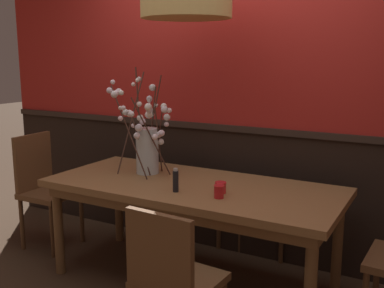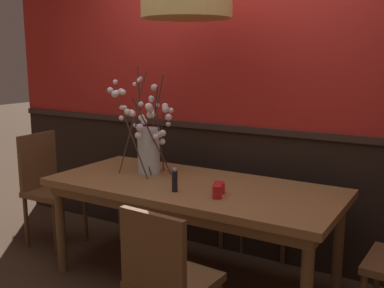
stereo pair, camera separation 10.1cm
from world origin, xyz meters
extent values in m
plane|color=#422D1E|center=(0.00, 0.00, 0.00)|extent=(24.00, 24.00, 0.00)
cube|color=black|center=(0.00, 0.69, 0.51)|extent=(4.80, 0.12, 1.03)
cube|color=#31241E|center=(0.00, 0.68, 1.05)|extent=(4.80, 0.14, 0.05)
cube|color=#B2231E|center=(0.00, 0.69, 2.01)|extent=(4.80, 0.12, 1.97)
cube|color=olive|center=(0.00, 0.00, 0.71)|extent=(2.06, 0.90, 0.05)
cube|color=brown|center=(0.00, 0.00, 0.65)|extent=(1.95, 0.79, 0.08)
cylinder|color=brown|center=(-0.94, -0.36, 0.34)|extent=(0.07, 0.07, 0.69)
cylinder|color=brown|center=(-0.94, 0.36, 0.34)|extent=(0.07, 0.07, 0.69)
cylinder|color=brown|center=(0.94, 0.36, 0.34)|extent=(0.07, 0.07, 0.69)
cube|color=brown|center=(0.30, 0.81, 0.46)|extent=(0.46, 0.46, 0.04)
cube|color=brown|center=(0.32, 1.00, 0.73)|extent=(0.41, 0.07, 0.50)
cylinder|color=brown|center=(0.47, 0.61, 0.22)|extent=(0.04, 0.04, 0.44)
cylinder|color=brown|center=(0.10, 0.64, 0.22)|extent=(0.04, 0.04, 0.44)
cylinder|color=brown|center=(0.50, 0.97, 0.22)|extent=(0.04, 0.04, 0.44)
cylinder|color=brown|center=(0.13, 1.01, 0.22)|extent=(0.04, 0.04, 0.44)
cylinder|color=brown|center=(1.21, 0.21, 0.22)|extent=(0.04, 0.04, 0.44)
cube|color=brown|center=(0.35, -0.76, 0.44)|extent=(0.43, 0.42, 0.04)
cube|color=brown|center=(0.34, -0.94, 0.67)|extent=(0.39, 0.06, 0.41)
cube|color=brown|center=(-0.28, 0.79, 0.46)|extent=(0.44, 0.39, 0.04)
cube|color=brown|center=(-0.28, 0.96, 0.70)|extent=(0.42, 0.04, 0.43)
cylinder|color=brown|center=(-0.09, 0.62, 0.22)|extent=(0.04, 0.04, 0.44)
cylinder|color=brown|center=(-0.47, 0.62, 0.22)|extent=(0.04, 0.04, 0.44)
cylinder|color=brown|center=(-0.09, 0.96, 0.22)|extent=(0.04, 0.04, 0.44)
cylinder|color=brown|center=(-0.47, 0.95, 0.22)|extent=(0.04, 0.04, 0.44)
cube|color=brown|center=(-1.36, -0.02, 0.47)|extent=(0.41, 0.43, 0.04)
cube|color=brown|center=(-1.54, -0.02, 0.73)|extent=(0.05, 0.39, 0.48)
cylinder|color=brown|center=(-1.20, 0.17, 0.22)|extent=(0.04, 0.04, 0.44)
cylinder|color=brown|center=(-1.19, -0.19, 0.22)|extent=(0.04, 0.04, 0.44)
cylinder|color=brown|center=(-1.54, 0.15, 0.22)|extent=(0.04, 0.04, 0.44)
cylinder|color=brown|center=(-1.53, -0.20, 0.22)|extent=(0.04, 0.04, 0.44)
cylinder|color=silver|center=(-0.44, 0.10, 0.91)|extent=(0.17, 0.17, 0.34)
cylinder|color=silver|center=(-0.44, 0.10, 0.78)|extent=(0.15, 0.15, 0.08)
cylinder|color=#472D23|center=(-0.36, 0.04, 1.03)|extent=(0.22, 0.19, 0.59)
sphere|color=white|center=(-0.31, -0.05, 1.25)|extent=(0.05, 0.05, 0.05)
sphere|color=white|center=(-0.32, -0.04, 1.21)|extent=(0.04, 0.04, 0.04)
sphere|color=white|center=(-0.33, 0.03, 1.04)|extent=(0.04, 0.04, 0.04)
sphere|color=white|center=(-0.31, -0.07, 1.27)|extent=(0.05, 0.05, 0.05)
sphere|color=white|center=(-0.34, -0.02, 1.20)|extent=(0.04, 0.04, 0.04)
cylinder|color=#472D23|center=(-0.41, 0.21, 1.00)|extent=(0.16, 0.13, 0.51)
sphere|color=white|center=(-0.36, 0.25, 1.10)|extent=(0.04, 0.04, 0.04)
sphere|color=white|center=(-0.35, 0.27, 1.21)|extent=(0.04, 0.04, 0.04)
sphere|color=white|center=(-0.36, 0.26, 1.15)|extent=(0.05, 0.05, 0.05)
sphere|color=white|center=(-0.43, 0.18, 0.99)|extent=(0.05, 0.05, 0.05)
cylinder|color=#472D23|center=(-0.46, 0.19, 1.11)|extent=(0.12, 0.12, 0.73)
sphere|color=white|center=(-0.46, 0.18, 1.18)|extent=(0.04, 0.04, 0.04)
sphere|color=white|center=(-0.49, 0.21, 1.28)|extent=(0.04, 0.04, 0.04)
sphere|color=white|center=(-0.49, 0.22, 1.29)|extent=(0.05, 0.05, 0.05)
cylinder|color=#472D23|center=(-0.48, -0.07, 1.07)|extent=(0.32, 0.02, 0.67)
sphere|color=white|center=(-0.48, -0.16, 1.19)|extent=(0.03, 0.03, 0.03)
sphere|color=white|center=(-0.51, -0.24, 1.38)|extent=(0.04, 0.04, 0.04)
sphere|color=white|center=(-0.48, -0.22, 1.36)|extent=(0.05, 0.05, 0.05)
sphere|color=white|center=(-0.49, -0.19, 1.37)|extent=(0.04, 0.04, 0.04)
sphere|color=white|center=(-0.50, -0.14, 1.26)|extent=(0.03, 0.03, 0.03)
sphere|color=white|center=(-0.48, -0.13, 1.26)|extent=(0.03, 0.03, 0.03)
cylinder|color=#472D23|center=(-0.45, 0.02, 0.97)|extent=(0.16, 0.04, 0.47)
sphere|color=white|center=(-0.43, -0.02, 1.10)|extent=(0.06, 0.06, 0.06)
sphere|color=white|center=(-0.46, -0.07, 1.21)|extent=(0.04, 0.04, 0.04)
sphere|color=white|center=(-0.45, -0.02, 1.04)|extent=(0.05, 0.05, 0.05)
sphere|color=white|center=(-0.45, 0.04, 1.01)|extent=(0.05, 0.05, 0.05)
cylinder|color=#472D23|center=(-0.36, 0.13, 1.00)|extent=(0.03, 0.12, 0.51)
sphere|color=white|center=(-0.38, 0.14, 1.04)|extent=(0.04, 0.04, 0.04)
sphere|color=white|center=(-0.35, 0.12, 1.04)|extent=(0.05, 0.05, 0.05)
sphere|color=white|center=(-0.29, 0.11, 1.23)|extent=(0.05, 0.05, 0.05)
sphere|color=white|center=(-0.31, 0.13, 1.25)|extent=(0.05, 0.05, 0.05)
sphere|color=white|center=(-0.33, 0.12, 1.05)|extent=(0.05, 0.05, 0.05)
sphere|color=white|center=(-0.35, 0.15, 0.98)|extent=(0.05, 0.05, 0.05)
cylinder|color=#472D23|center=(-0.48, 0.06, 1.14)|extent=(0.10, 0.06, 0.79)
sphere|color=white|center=(-0.48, 0.00, 1.41)|extent=(0.03, 0.03, 0.03)
sphere|color=white|center=(-0.47, 0.04, 1.44)|extent=(0.03, 0.03, 0.03)
sphere|color=white|center=(-0.47, 0.08, 1.14)|extent=(0.05, 0.05, 0.05)
sphere|color=white|center=(-0.47, 0.05, 1.45)|extent=(0.03, 0.03, 0.03)
sphere|color=white|center=(-0.48, 0.07, 1.16)|extent=(0.05, 0.05, 0.05)
sphere|color=white|center=(-0.46, 0.04, 1.27)|extent=(0.04, 0.04, 0.04)
cylinder|color=#472D23|center=(-0.59, 0.11, 1.12)|extent=(0.05, 0.33, 0.75)
sphere|color=white|center=(-0.62, 0.12, 1.18)|extent=(0.05, 0.05, 0.05)
sphere|color=white|center=(-0.75, 0.09, 1.42)|extent=(0.04, 0.04, 0.04)
sphere|color=white|center=(-0.57, 0.10, 1.09)|extent=(0.03, 0.03, 0.03)
sphere|color=white|center=(-0.71, 0.12, 1.35)|extent=(0.05, 0.05, 0.05)
sphere|color=white|center=(-0.63, 0.09, 1.19)|extent=(0.05, 0.05, 0.05)
sphere|color=white|center=(-0.68, 0.11, 1.34)|extent=(0.04, 0.04, 0.04)
cylinder|color=#472D23|center=(-0.46, 0.18, 1.07)|extent=(0.12, 0.03, 0.65)
sphere|color=white|center=(-0.48, 0.22, 1.19)|extent=(0.04, 0.04, 0.04)
sphere|color=white|center=(-0.49, 0.19, 1.05)|extent=(0.05, 0.05, 0.05)
sphere|color=white|center=(-0.44, 0.22, 1.24)|extent=(0.04, 0.04, 0.04)
sphere|color=white|center=(-0.48, 0.17, 1.17)|extent=(0.05, 0.05, 0.05)
sphere|color=white|center=(-0.48, 0.24, 1.38)|extent=(0.05, 0.05, 0.05)
cylinder|color=red|center=(0.31, -0.20, 0.78)|extent=(0.06, 0.06, 0.09)
torus|color=red|center=(0.31, -0.20, 0.82)|extent=(0.07, 0.07, 0.01)
cylinder|color=silver|center=(0.31, -0.20, 0.77)|extent=(0.04, 0.04, 0.04)
cylinder|color=red|center=(0.27, -0.10, 0.78)|extent=(0.07, 0.07, 0.08)
torus|color=red|center=(0.27, -0.10, 0.81)|extent=(0.08, 0.08, 0.01)
cylinder|color=silver|center=(0.27, -0.10, 0.76)|extent=(0.05, 0.05, 0.04)
cylinder|color=black|center=(0.00, -0.22, 0.81)|extent=(0.04, 0.04, 0.14)
cylinder|color=beige|center=(0.00, -0.22, 0.89)|extent=(0.03, 0.03, 0.02)
sphere|color=#F9EAB7|center=(-0.06, 0.03, 1.95)|extent=(0.14, 0.14, 0.14)
camera|label=1|loc=(1.48, -2.67, 1.61)|focal=42.45mm
camera|label=2|loc=(1.57, -2.62, 1.61)|focal=42.45mm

